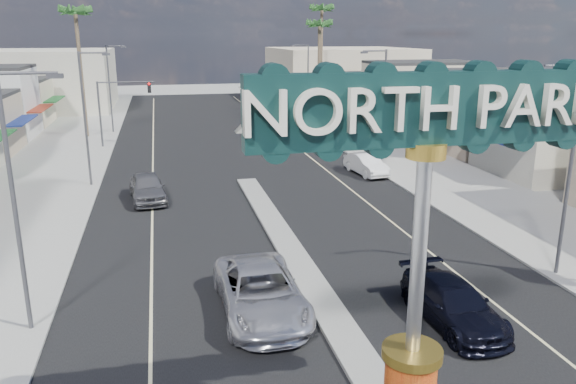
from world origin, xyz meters
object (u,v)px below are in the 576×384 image
palm_right_far (322,15)px  car_parked_left (147,187)px  traffic_signal_left (120,100)px  car_parked_right (366,164)px  palm_left_far (76,19)px  streetlight_l_mid (87,112)px  suv_right (453,303)px  streetlight_l_near (18,192)px  streetlight_r_far (307,81)px  suv_left (261,292)px  streetlight_l_far (111,84)px  streetlight_r_mid (382,104)px  gateway_sign (422,221)px  traffic_signal_right (315,96)px  streetlight_r_near (568,161)px  palm_right_mid (320,29)px

palm_right_far → car_parked_left: size_ratio=2.77×
traffic_signal_left → car_parked_left: bearing=-82.5°
car_parked_right → palm_left_far: bearing=129.2°
streetlight_l_mid → car_parked_left: (3.67, -4.43, -4.20)m
traffic_signal_left → suv_right: (13.32, -36.77, -3.51)m
suv_right → streetlight_l_near: bearing=166.5°
streetlight_r_far → suv_left: 44.66m
traffic_signal_left → streetlight_r_far: bearing=22.2°
suv_left → car_parked_right: size_ratio=1.38×
streetlight_l_mid → streetlight_r_far: same height
streetlight_l_far → suv_right: 47.28m
streetlight_r_mid → suv_right: bearing=-105.5°
gateway_sign → suv_right: bearing=51.7°
traffic_signal_right → car_parked_left: size_ratio=1.18×
streetlight_r_near → streetlight_r_far: same height
traffic_signal_left → car_parked_right: bearing=-39.5°
palm_left_far → streetlight_r_far: bearing=4.9°
gateway_sign → suv_right: (4.13, 5.24, -5.17)m
gateway_sign → streetlight_r_mid: gateway_sign is taller
streetlight_l_near → suv_right: bearing=-10.8°
traffic_signal_left → car_parked_right: size_ratio=1.30×
streetlight_l_far → palm_left_far: palm_left_far is taller
streetlight_r_mid → streetlight_r_far: (0.00, 22.00, 0.00)m
streetlight_l_mid → gateway_sign: bearing=-69.6°
traffic_signal_right → streetlight_r_near: streetlight_r_near is taller
suv_right → traffic_signal_right: bearing=79.5°
traffic_signal_left → suv_left: (6.70, -34.54, -3.39)m
streetlight_l_near → car_parked_right: size_ratio=1.95×
palm_right_mid → car_parked_left: size_ratio=2.38×
streetlight_r_mid → palm_left_far: (-23.43, 20.00, 6.43)m
traffic_signal_right → streetlight_r_mid: 14.07m
car_parked_right → streetlight_r_near: bearing=-92.8°
suv_right → suv_left: bearing=158.6°
streetlight_r_far → palm_right_far: palm_right_far is taller
suv_left → car_parked_right: bearing=58.9°
traffic_signal_left → suv_left: bearing=-79.0°
traffic_signal_right → palm_left_far: palm_left_far is taller
streetlight_r_near → suv_right: streetlight_r_near is taller
palm_right_mid → gateway_sign: bearing=-103.5°
streetlight_r_mid → streetlight_l_near: bearing=-136.2°
streetlight_r_far → palm_right_far: 13.21m
palm_right_mid → car_parked_left: palm_right_mid is taller
traffic_signal_right → suv_left: bearing=-108.7°
palm_right_far → suv_left: palm_right_far is taller
streetlight_l_mid → suv_right: streetlight_l_mid is taller
palm_right_far → streetlight_r_mid: bearing=-98.1°
gateway_sign → streetlight_l_mid: (-10.43, 28.02, -0.86)m
traffic_signal_right → streetlight_l_near: bearing=-120.0°
traffic_signal_right → suv_left: 36.61m
streetlight_l_mid → suv_left: bearing=-68.8°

